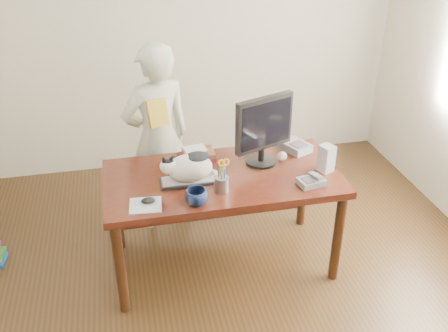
% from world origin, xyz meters
% --- Properties ---
extents(room, '(4.50, 4.50, 4.50)m').
position_xyz_m(room, '(0.00, 0.00, 1.35)').
color(room, black).
rests_on(room, ground).
extents(desk, '(1.60, 0.80, 0.75)m').
position_xyz_m(desk, '(0.00, 0.68, 0.60)').
color(desk, black).
rests_on(desk, ground).
extents(keyboard, '(0.40, 0.15, 0.02)m').
position_xyz_m(keyboard, '(-0.23, 0.56, 0.76)').
color(keyboard, black).
rests_on(keyboard, desk).
extents(cat, '(0.39, 0.20, 0.22)m').
position_xyz_m(cat, '(-0.24, 0.56, 0.87)').
color(cat, silver).
rests_on(cat, keyboard).
extents(monitor, '(0.43, 0.28, 0.50)m').
position_xyz_m(monitor, '(0.31, 0.70, 1.03)').
color(monitor, black).
rests_on(monitor, desk).
extents(pen_cup, '(0.11, 0.11, 0.24)m').
position_xyz_m(pen_cup, '(-0.05, 0.41, 0.81)').
color(pen_cup, gray).
rests_on(pen_cup, desk).
extents(mousepad, '(0.21, 0.19, 0.00)m').
position_xyz_m(mousepad, '(-0.54, 0.34, 0.75)').
color(mousepad, silver).
rests_on(mousepad, desk).
extents(mouse, '(0.09, 0.06, 0.04)m').
position_xyz_m(mouse, '(-0.52, 0.36, 0.77)').
color(mouse, black).
rests_on(mouse, mousepad).
extents(coffee_mug, '(0.18, 0.18, 0.11)m').
position_xyz_m(coffee_mug, '(-0.23, 0.29, 0.80)').
color(coffee_mug, '#0D1635').
rests_on(coffee_mug, desk).
extents(phone, '(0.19, 0.16, 0.08)m').
position_xyz_m(phone, '(0.55, 0.36, 0.78)').
color(phone, slate).
rests_on(phone, desk).
extents(speaker, '(0.12, 0.12, 0.19)m').
position_xyz_m(speaker, '(0.71, 0.51, 0.85)').
color(speaker, '#9F9FA2').
rests_on(speaker, desk).
extents(baseball, '(0.07, 0.07, 0.07)m').
position_xyz_m(baseball, '(0.46, 0.71, 0.78)').
color(baseball, beige).
rests_on(baseball, desk).
extents(book_stack, '(0.26, 0.20, 0.09)m').
position_xyz_m(book_stack, '(-0.13, 0.85, 0.79)').
color(book_stack, '#491318').
rests_on(book_stack, desk).
extents(calculator, '(0.23, 0.26, 0.06)m').
position_xyz_m(calculator, '(0.61, 0.85, 0.78)').
color(calculator, slate).
rests_on(calculator, desk).
extents(person, '(0.64, 0.53, 1.52)m').
position_xyz_m(person, '(-0.38, 1.23, 0.76)').
color(person, white).
rests_on(person, ground).
extents(held_book, '(0.16, 0.13, 0.20)m').
position_xyz_m(held_book, '(-0.38, 1.06, 1.05)').
color(held_book, gold).
rests_on(held_book, person).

